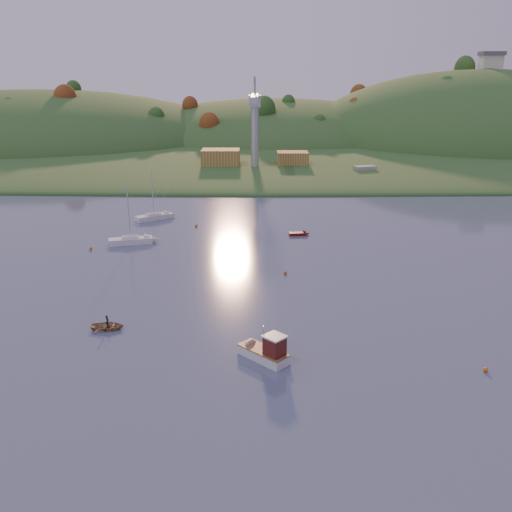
{
  "coord_description": "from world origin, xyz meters",
  "views": [
    {
      "loc": [
        3.32,
        -43.96,
        28.41
      ],
      "look_at": [
        2.84,
        32.61,
        3.74
      ],
      "focal_mm": 40.0,
      "sensor_mm": 36.0,
      "label": 1
    }
  ],
  "objects_px": {
    "sailboat_far": "(131,240)",
    "canoe": "(108,326)",
    "sailboat_near": "(154,216)",
    "fishing_boat": "(260,350)",
    "red_tender": "(302,234)"
  },
  "relations": [
    {
      "from": "sailboat_near",
      "to": "fishing_boat",
      "type": "bearing_deg",
      "value": -104.54
    },
    {
      "from": "red_tender",
      "to": "sailboat_far",
      "type": "bearing_deg",
      "value": -177.44
    },
    {
      "from": "fishing_boat",
      "to": "canoe",
      "type": "height_order",
      "value": "fishing_boat"
    },
    {
      "from": "fishing_boat",
      "to": "sailboat_far",
      "type": "relative_size",
      "value": 0.6
    },
    {
      "from": "sailboat_far",
      "to": "canoe",
      "type": "xyz_separation_m",
      "value": [
        4.85,
        -34.74,
        -0.29
      ]
    },
    {
      "from": "fishing_boat",
      "to": "red_tender",
      "type": "distance_m",
      "value": 47.94
    },
    {
      "from": "sailboat_near",
      "to": "canoe",
      "type": "bearing_deg",
      "value": -120.46
    },
    {
      "from": "fishing_boat",
      "to": "red_tender",
      "type": "height_order",
      "value": "fishing_boat"
    },
    {
      "from": "red_tender",
      "to": "fishing_boat",
      "type": "bearing_deg",
      "value": -107.38
    },
    {
      "from": "fishing_boat",
      "to": "red_tender",
      "type": "xyz_separation_m",
      "value": [
        7.67,
        47.31,
        -0.67
      ]
    },
    {
      "from": "sailboat_near",
      "to": "red_tender",
      "type": "distance_m",
      "value": 31.36
    },
    {
      "from": "sailboat_far",
      "to": "fishing_boat",
      "type": "bearing_deg",
      "value": -75.74
    },
    {
      "from": "fishing_boat",
      "to": "canoe",
      "type": "xyz_separation_m",
      "value": [
        -17.7,
        6.85,
        -0.55
      ]
    },
    {
      "from": "sailboat_near",
      "to": "sailboat_far",
      "type": "relative_size",
      "value": 0.99
    },
    {
      "from": "sailboat_far",
      "to": "red_tender",
      "type": "distance_m",
      "value": 30.77
    }
  ]
}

